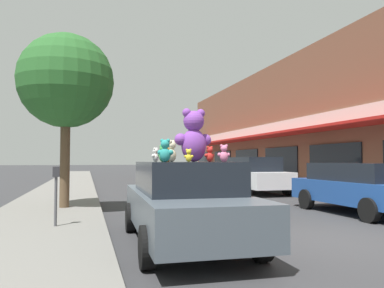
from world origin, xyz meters
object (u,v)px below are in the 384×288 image
Objects in this scene: teddy_bear_white at (155,155)px; teddy_bear_teal at (165,151)px; teddy_bear_green at (163,154)px; parked_car_far_center at (359,186)px; parked_car_far_right at (254,175)px; teddy_bear_red at (210,154)px; teddy_bear_orange at (168,154)px; teddy_bear_blue at (166,155)px; teddy_bear_pink at (224,153)px; parking_meter at (56,188)px; teddy_bear_giant at (194,136)px; street_tree at (66,82)px; teddy_bear_yellow at (189,156)px; teddy_bear_cream at (172,151)px; plush_art_car at (185,201)px.

teddy_bear_teal is (-0.06, -1.23, 0.05)m from teddy_bear_white.
teddy_bear_teal is (-0.06, -0.50, 0.04)m from teddy_bear_green.
parked_car_far_right reaches higher than parked_car_far_center.
teddy_bear_orange is at bearing -44.84° from teddy_bear_red.
teddy_bear_blue is 1.92m from teddy_bear_pink.
parking_meter is (-2.28, 0.56, -0.70)m from teddy_bear_blue.
teddy_bear_giant is at bearing -57.19° from teddy_bear_red.
teddy_bear_red is (0.89, 0.06, -0.01)m from teddy_bear_green.
teddy_bear_orange is at bearing -66.98° from street_tree.
teddy_bear_blue is at bearing -61.26° from teddy_bear_pink.
teddy_bear_orange is at bearing -44.58° from teddy_bear_yellow.
teddy_bear_cream reaches higher than parked_car_far_right.
teddy_bear_yellow is (-0.07, -0.54, 0.85)m from plush_art_car.
teddy_bear_green is 0.97× the size of teddy_bear_pink.
teddy_bear_teal is at bearing -120.84° from plush_art_car.
parking_meter is at bearing -53.82° from teddy_bear_red.
teddy_bear_yellow reaches higher than parking_meter.
teddy_bear_giant reaches higher than teddy_bear_yellow.
street_tree is at bearing -23.15° from teddy_bear_green.
teddy_bear_red is at bearing 136.28° from teddy_bear_giant.
teddy_bear_yellow is (-0.22, -0.44, -0.37)m from teddy_bear_giant.
teddy_bear_giant is 3.60× the size of teddy_bear_white.
teddy_bear_blue is at bearing -68.17° from teddy_bear_teal.
teddy_bear_yellow is at bearing -153.65° from parked_car_far_center.
plush_art_car is 0.94m from teddy_bear_orange.
teddy_bear_yellow is 6.46m from street_tree.
teddy_bear_pink is at bearing -135.85° from teddy_bear_teal.
teddy_bear_teal is 0.47m from teddy_bear_cream.
teddy_bear_green is 0.46m from teddy_bear_yellow.
teddy_bear_white is at bearing -41.36° from teddy_bear_giant.
teddy_bear_green is 0.78× the size of teddy_bear_cream.
teddy_bear_yellow is 3.31m from parking_meter.
teddy_bear_cream is (0.14, -0.81, 0.05)m from teddy_bear_white.
street_tree is at bearing -68.45° from teddy_bear_giant.
teddy_bear_cream is at bearing 17.70° from teddy_bear_blue.
parked_car_far_center is (5.42, 3.11, -0.88)m from teddy_bear_pink.
teddy_bear_blue is 0.22× the size of parking_meter.
teddy_bear_giant is 1.31m from teddy_bear_blue.
teddy_bear_blue is (0.36, 0.76, 0.00)m from teddy_bear_white.
teddy_bear_yellow is 0.60× the size of teddy_bear_cream.
teddy_bear_green is (-0.19, -0.41, -0.01)m from teddy_bear_orange.
plush_art_car is at bearing -38.74° from teddy_bear_giant.
teddy_bear_giant is at bearing -34.93° from parking_meter.
teddy_bear_pink is 0.24× the size of parking_meter.
parking_meter is (-2.42, 1.69, 0.17)m from plush_art_car.
plush_art_car is 2.95m from parking_meter.
parking_meter is at bearing -18.34° from teddy_bear_orange.
teddy_bear_green is (-0.49, -0.36, 0.88)m from plush_art_car.
parked_car_far_right is at bearing 170.13° from teddy_bear_blue.
teddy_bear_teal is at bearing 42.32° from teddy_bear_giant.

